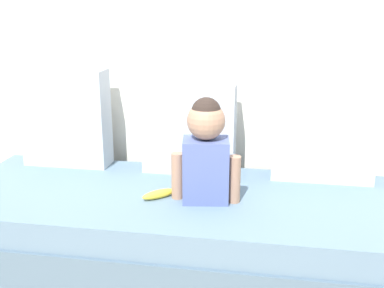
{
  "coord_description": "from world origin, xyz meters",
  "views": [
    {
      "loc": [
        0.42,
        -2.02,
        1.25
      ],
      "look_at": [
        0.07,
        0.0,
        0.61
      ],
      "focal_mm": 44.25,
      "sensor_mm": 36.0,
      "label": 1
    }
  ],
  "objects_px": {
    "couch": "(178,229)",
    "throw_pillow_right": "(324,133)",
    "throw_pillow_left": "(66,117)",
    "banana": "(159,194)",
    "throw_pillow_center": "(189,128)",
    "toddler": "(206,150)"
  },
  "relations": [
    {
      "from": "couch",
      "to": "throw_pillow_right",
      "type": "xyz_separation_m",
      "value": [
        0.68,
        0.32,
        0.42
      ]
    },
    {
      "from": "throw_pillow_left",
      "to": "throw_pillow_right",
      "type": "height_order",
      "value": "throw_pillow_left"
    },
    {
      "from": "banana",
      "to": "throw_pillow_left",
      "type": "bearing_deg",
      "value": 147.73
    },
    {
      "from": "throw_pillow_center",
      "to": "banana",
      "type": "relative_size",
      "value": 2.82
    },
    {
      "from": "couch",
      "to": "toddler",
      "type": "height_order",
      "value": "toddler"
    },
    {
      "from": "throw_pillow_left",
      "to": "banana",
      "type": "relative_size",
      "value": 3.11
    },
    {
      "from": "throw_pillow_center",
      "to": "couch",
      "type": "bearing_deg",
      "value": -90.0
    },
    {
      "from": "throw_pillow_left",
      "to": "throw_pillow_center",
      "type": "bearing_deg",
      "value": 0.0
    },
    {
      "from": "throw_pillow_left",
      "to": "toddler",
      "type": "relative_size",
      "value": 1.11
    },
    {
      "from": "throw_pillow_right",
      "to": "throw_pillow_center",
      "type": "bearing_deg",
      "value": 180.0
    },
    {
      "from": "throw_pillow_center",
      "to": "banana",
      "type": "xyz_separation_m",
      "value": [
        -0.07,
        -0.38,
        -0.22
      ]
    },
    {
      "from": "couch",
      "to": "throw_pillow_left",
      "type": "relative_size",
      "value": 4.16
    },
    {
      "from": "couch",
      "to": "throw_pillow_left",
      "type": "height_order",
      "value": "throw_pillow_left"
    },
    {
      "from": "throw_pillow_right",
      "to": "banana",
      "type": "height_order",
      "value": "throw_pillow_right"
    },
    {
      "from": "toddler",
      "to": "banana",
      "type": "height_order",
      "value": "toddler"
    },
    {
      "from": "throw_pillow_right",
      "to": "toddler",
      "type": "xyz_separation_m",
      "value": [
        -0.54,
        -0.36,
        -0.0
      ]
    },
    {
      "from": "throw_pillow_left",
      "to": "throw_pillow_center",
      "type": "distance_m",
      "value": 0.68
    },
    {
      "from": "toddler",
      "to": "couch",
      "type": "bearing_deg",
      "value": 162.62
    },
    {
      "from": "couch",
      "to": "banana",
      "type": "distance_m",
      "value": 0.23
    },
    {
      "from": "couch",
      "to": "toddler",
      "type": "xyz_separation_m",
      "value": [
        0.14,
        -0.04,
        0.42
      ]
    },
    {
      "from": "throw_pillow_center",
      "to": "throw_pillow_right",
      "type": "bearing_deg",
      "value": 0.0
    },
    {
      "from": "couch",
      "to": "banana",
      "type": "bearing_deg",
      "value": -139.75
    }
  ]
}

